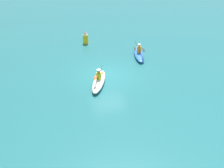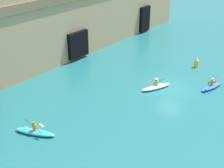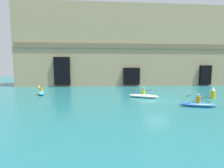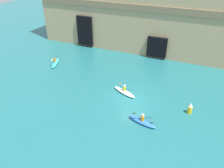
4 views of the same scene
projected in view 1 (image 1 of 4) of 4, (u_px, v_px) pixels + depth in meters
name	position (u px, v px, depth m)	size (l,w,h in m)	color
ground_plane	(108.00, 75.00, 23.16)	(120.00, 120.00, 0.00)	#1E6066
kayak_blue	(139.00, 54.00, 25.89)	(3.15, 1.41, 1.11)	blue
kayak_white	(99.00, 81.00, 21.76)	(3.35, 2.03, 1.14)	white
marker_buoy	(85.00, 37.00, 28.25)	(0.47, 0.47, 1.34)	yellow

